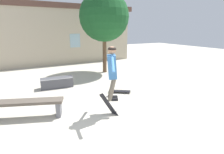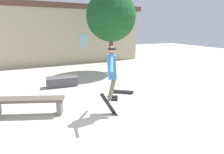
{
  "view_description": "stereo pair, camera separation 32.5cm",
  "coord_description": "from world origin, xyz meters",
  "px_view_note": "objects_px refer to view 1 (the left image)",
  "views": [
    {
      "loc": [
        -1.72,
        -3.11,
        2.37
      ],
      "look_at": [
        0.43,
        0.91,
        1.1
      ],
      "focal_mm": 28.0,
      "sensor_mm": 36.0,
      "label": 1
    },
    {
      "loc": [
        -1.43,
        -3.25,
        2.37
      ],
      "look_at": [
        0.43,
        0.91,
        1.1
      ],
      "focal_mm": 28.0,
      "sensor_mm": 36.0,
      "label": 2
    }
  ],
  "objects_px": {
    "tree_right": "(104,17)",
    "skater": "(112,69)",
    "skateboard_resting": "(120,91)",
    "skate_ledge": "(57,83)",
    "skateboard_flipping": "(109,105)",
    "park_bench": "(25,105)"
  },
  "relations": [
    {
      "from": "skate_ledge",
      "to": "skateboard_flipping",
      "type": "bearing_deg",
      "value": -69.34
    },
    {
      "from": "skateboard_resting",
      "to": "skateboard_flipping",
      "type": "bearing_deg",
      "value": 84.46
    },
    {
      "from": "park_bench",
      "to": "skater",
      "type": "xyz_separation_m",
      "value": [
        2.18,
        -0.93,
        0.95
      ]
    },
    {
      "from": "tree_right",
      "to": "skater",
      "type": "bearing_deg",
      "value": -113.58
    },
    {
      "from": "skateboard_resting",
      "to": "skate_ledge",
      "type": "bearing_deg",
      "value": -6.89
    },
    {
      "from": "skateboard_flipping",
      "to": "skater",
      "type": "bearing_deg",
      "value": 8.63
    },
    {
      "from": "skater",
      "to": "skateboard_flipping",
      "type": "distance_m",
      "value": 1.07
    },
    {
      "from": "skate_ledge",
      "to": "skateboard_resting",
      "type": "bearing_deg",
      "value": -36.36
    },
    {
      "from": "park_bench",
      "to": "skate_ledge",
      "type": "xyz_separation_m",
      "value": [
        1.27,
        2.21,
        -0.16
      ]
    },
    {
      "from": "skate_ledge",
      "to": "skateboard_resting",
      "type": "relative_size",
      "value": 1.64
    },
    {
      "from": "tree_right",
      "to": "park_bench",
      "type": "distance_m",
      "value": 6.17
    },
    {
      "from": "skateboard_flipping",
      "to": "skateboard_resting",
      "type": "distance_m",
      "value": 1.75
    },
    {
      "from": "tree_right",
      "to": "skater",
      "type": "distance_m",
      "value": 5.31
    },
    {
      "from": "tree_right",
      "to": "skater",
      "type": "height_order",
      "value": "tree_right"
    },
    {
      "from": "skate_ledge",
      "to": "skateboard_flipping",
      "type": "relative_size",
      "value": 1.72
    },
    {
      "from": "tree_right",
      "to": "skateboard_flipping",
      "type": "xyz_separation_m",
      "value": [
        -2.09,
        -4.58,
        -2.71
      ]
    },
    {
      "from": "skater",
      "to": "skateboard_resting",
      "type": "xyz_separation_m",
      "value": [
        1.06,
        1.37,
        -1.26
      ]
    },
    {
      "from": "tree_right",
      "to": "skateboard_flipping",
      "type": "distance_m",
      "value": 5.72
    },
    {
      "from": "tree_right",
      "to": "skateboard_resting",
      "type": "distance_m",
      "value": 4.46
    },
    {
      "from": "skate_ledge",
      "to": "tree_right",
      "type": "bearing_deg",
      "value": 32.57
    },
    {
      "from": "park_bench",
      "to": "skateboard_resting",
      "type": "height_order",
      "value": "park_bench"
    },
    {
      "from": "park_bench",
      "to": "skateboard_flipping",
      "type": "height_order",
      "value": "skateboard_flipping"
    }
  ]
}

